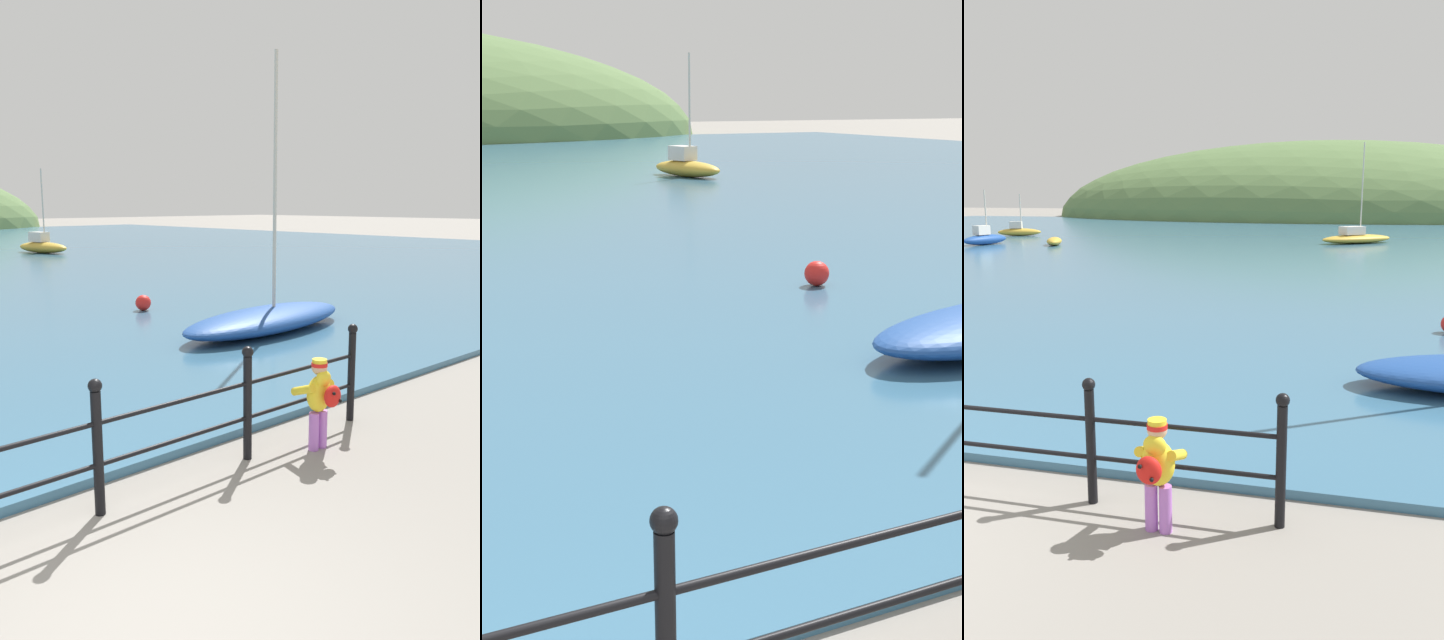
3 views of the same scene
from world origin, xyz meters
The scene contains 5 objects.
ground_plane centered at (0.00, 0.00, 0.00)m, with size 200.00×200.00×0.00m, color gray.
child_in_coat centered at (3.17, 1.16, 0.61)m, with size 0.39×0.54×1.00m.
boat_twin_mast centered at (6.95, 5.70, 0.35)m, with size 4.61×2.00×5.38m.
boat_blue_hull centered at (12.65, 27.65, 0.46)m, with size 1.90×3.52×4.24m.
mooring_buoy centered at (6.50, 9.43, 0.29)m, with size 0.37×0.37×0.37m, color red.
Camera 1 is at (-1.82, -2.96, 2.64)m, focal length 35.00 mm.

